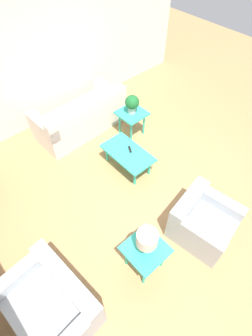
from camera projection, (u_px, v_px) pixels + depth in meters
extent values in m
plane|color=#A87A4C|center=(149.00, 192.00, 4.69)|extent=(14.00, 14.00, 0.00)
cube|color=silver|center=(43.00, 57.00, 5.13)|extent=(0.12, 7.20, 2.70)
cube|color=silver|center=(81.00, 120.00, 5.64)|extent=(0.94, 1.93, 0.43)
cube|color=silver|center=(88.00, 112.00, 5.17)|extent=(0.27, 1.91, 0.38)
cube|color=silver|center=(109.00, 91.00, 5.76)|extent=(0.88, 0.23, 0.25)
cube|color=silver|center=(43.00, 126.00, 5.00)|extent=(0.88, 0.23, 0.25)
cube|color=#A8ADB2|center=(203.00, 226.00, 4.03)|extent=(0.96, 0.96, 0.41)
cube|color=#A8ADB2|center=(189.00, 202.00, 3.89)|extent=(0.33, 0.85, 0.30)
cube|color=#A8ADB2|center=(196.00, 232.00, 3.63)|extent=(0.85, 0.29, 0.19)
cube|color=#A8ADB2|center=(218.00, 201.00, 3.97)|extent=(0.85, 0.29, 0.19)
cube|color=#A8ADB2|center=(50.00, 308.00, 3.30)|extent=(1.23, 0.93, 0.41)
cube|color=#A8ADB2|center=(66.00, 280.00, 3.17)|extent=(1.18, 0.29, 0.30)
cube|color=#A8ADB2|center=(21.00, 272.00, 3.29)|extent=(0.23, 0.85, 0.19)
cube|color=#2DB79E|center=(128.00, 153.00, 4.78)|extent=(0.98, 0.55, 0.04)
cylinder|color=#2DB79E|center=(149.00, 167.00, 4.83)|extent=(0.05, 0.05, 0.36)
cylinder|color=#2DB79E|center=(121.00, 145.00, 5.21)|extent=(0.05, 0.05, 0.36)
cylinder|color=#2DB79E|center=(135.00, 178.00, 4.67)|extent=(0.05, 0.05, 0.36)
cylinder|color=#2DB79E|center=(107.00, 154.00, 5.05)|extent=(0.05, 0.05, 0.36)
cube|color=#2DB79E|center=(132.00, 113.00, 5.29)|extent=(0.53, 0.53, 0.04)
cylinder|color=#2DB79E|center=(144.00, 124.00, 5.49)|extent=(0.04, 0.04, 0.52)
cylinder|color=#2DB79E|center=(132.00, 116.00, 5.66)|extent=(0.04, 0.04, 0.52)
cylinder|color=#2DB79E|center=(131.00, 132.00, 5.34)|extent=(0.04, 0.04, 0.52)
cylinder|color=#2DB79E|center=(120.00, 123.00, 5.51)|extent=(0.04, 0.04, 0.52)
cube|color=#2DB79E|center=(146.00, 249.00, 3.45)|extent=(0.53, 0.53, 0.04)
cylinder|color=#2DB79E|center=(163.00, 258.00, 3.65)|extent=(0.04, 0.04, 0.52)
cylinder|color=#2DB79E|center=(145.00, 240.00, 3.83)|extent=(0.04, 0.04, 0.52)
cylinder|color=#2DB79E|center=(144.00, 276.00, 3.50)|extent=(0.04, 0.04, 0.52)
cylinder|color=#2DB79E|center=(126.00, 256.00, 3.67)|extent=(0.04, 0.04, 0.52)
cylinder|color=#B2ADA3|center=(132.00, 110.00, 5.22)|extent=(0.15, 0.15, 0.13)
sphere|color=#195B28|center=(132.00, 102.00, 5.08)|extent=(0.28, 0.28, 0.28)
cylinder|color=#333333|center=(146.00, 246.00, 3.36)|extent=(0.11, 0.11, 0.19)
cylinder|color=beige|center=(147.00, 239.00, 3.21)|extent=(0.27, 0.27, 0.22)
cube|color=black|center=(130.00, 149.00, 4.80)|extent=(0.16, 0.11, 0.02)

